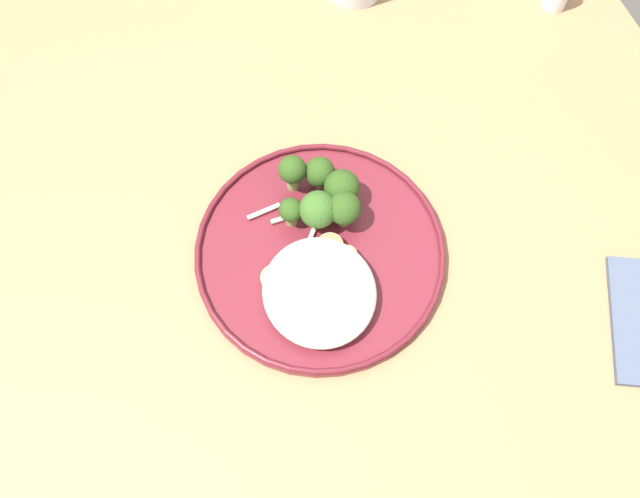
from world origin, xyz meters
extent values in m
plane|color=#47423D|center=(0.00, 0.00, 0.00)|extent=(6.00, 6.00, 0.00)
cube|color=#9E754C|center=(0.00, 0.00, 0.72)|extent=(1.40, 1.00, 0.04)
cube|color=olive|center=(-0.64, -0.44, 0.35)|extent=(0.06, 0.06, 0.70)
cube|color=olive|center=(-0.64, 0.44, 0.35)|extent=(0.06, 0.06, 0.70)
cylinder|color=maroon|center=(-0.05, -0.03, 0.74)|extent=(0.29, 0.29, 0.01)
torus|color=maroon|center=(-0.05, -0.03, 0.75)|extent=(0.29, 0.29, 0.01)
ellipsoid|color=beige|center=(0.00, -0.05, 0.77)|extent=(0.13, 0.13, 0.03)
cylinder|color=#E5C689|center=(0.00, -0.04, 0.76)|extent=(0.03, 0.03, 0.01)
cylinder|color=#958159|center=(0.00, -0.04, 0.77)|extent=(0.03, 0.03, 0.00)
cylinder|color=#DBB77A|center=(-0.05, -0.01, 0.76)|extent=(0.03, 0.03, 0.01)
cylinder|color=#8E774F|center=(-0.05, -0.01, 0.77)|extent=(0.03, 0.03, 0.00)
cylinder|color=#DBB77A|center=(0.02, -0.03, 0.76)|extent=(0.03, 0.03, 0.01)
cylinder|color=#8E774F|center=(0.02, -0.03, 0.77)|extent=(0.03, 0.03, 0.00)
cylinder|color=#DBB77A|center=(-0.02, -0.06, 0.76)|extent=(0.03, 0.03, 0.02)
cylinder|color=#8E774F|center=(-0.02, -0.06, 0.77)|extent=(0.03, 0.03, 0.00)
cylinder|color=#E5C689|center=(-0.03, -0.09, 0.76)|extent=(0.03, 0.03, 0.01)
cylinder|color=#958159|center=(-0.03, -0.09, 0.77)|extent=(0.03, 0.03, 0.00)
cylinder|color=#E5C689|center=(-0.03, 0.00, 0.76)|extent=(0.02, 0.02, 0.01)
cylinder|color=#958159|center=(-0.03, 0.00, 0.77)|extent=(0.02, 0.02, 0.00)
cylinder|color=#89A356|center=(-0.13, 0.01, 0.76)|extent=(0.01, 0.01, 0.02)
sphere|color=#2D4C19|center=(-0.13, 0.01, 0.78)|extent=(0.04, 0.04, 0.04)
cylinder|color=#7A994C|center=(-0.09, -0.01, 0.76)|extent=(0.02, 0.02, 0.02)
sphere|color=#386023|center=(-0.09, -0.01, 0.79)|extent=(0.04, 0.04, 0.04)
cylinder|color=#89A356|center=(-0.10, -0.04, 0.76)|extent=(0.02, 0.02, 0.02)
sphere|color=#2D4C19|center=(-0.10, -0.04, 0.78)|extent=(0.03, 0.03, 0.03)
cylinder|color=#89A356|center=(-0.14, -0.02, 0.76)|extent=(0.02, 0.02, 0.03)
sphere|color=#2D4C19|center=(-0.14, -0.02, 0.79)|extent=(0.03, 0.03, 0.03)
cylinder|color=#89A356|center=(-0.08, 0.01, 0.76)|extent=(0.02, 0.02, 0.02)
sphere|color=#2D4C19|center=(-0.08, 0.01, 0.79)|extent=(0.04, 0.04, 0.04)
cylinder|color=#89A356|center=(-0.11, 0.02, 0.76)|extent=(0.01, 0.01, 0.02)
sphere|color=#2D4C19|center=(-0.11, 0.02, 0.78)|extent=(0.04, 0.04, 0.04)
cube|color=silver|center=(-0.11, -0.02, 0.75)|extent=(0.01, 0.04, 0.00)
cube|color=silver|center=(-0.06, -0.03, 0.75)|extent=(0.05, 0.04, 0.00)
cube|color=silver|center=(-0.11, -0.04, 0.75)|extent=(0.01, 0.04, 0.00)
cube|color=silver|center=(-0.12, -0.07, 0.75)|extent=(0.01, 0.04, 0.00)
camera|label=1|loc=(0.27, -0.14, 1.52)|focal=40.79mm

